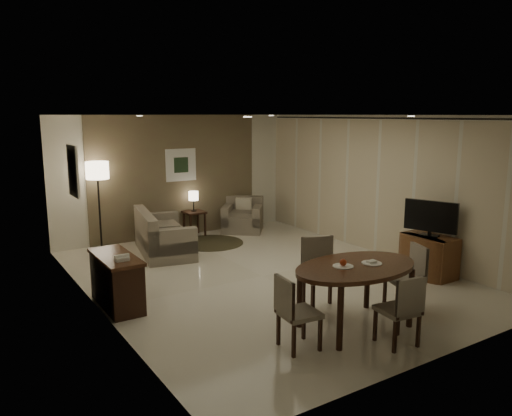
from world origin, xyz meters
TOP-DOWN VIEW (x-y plane):
  - room_shell at (0.00, 0.40)m, footprint 5.50×7.00m
  - taupe_accent at (0.00, 3.48)m, footprint 3.96×0.03m
  - curtain_wall at (2.68, 0.00)m, footprint 0.08×6.70m
  - curtain_rod at (2.68, 0.00)m, footprint 0.03×6.80m
  - art_back_frame at (0.10, 3.46)m, footprint 0.72×0.03m
  - art_back_canvas at (0.10, 3.44)m, footprint 0.34×0.01m
  - art_left_frame at (-2.72, 1.20)m, footprint 0.03×0.60m
  - art_left_canvas at (-2.71, 1.20)m, footprint 0.01×0.46m
  - downlight_nl at (-1.40, -1.80)m, footprint 0.10×0.10m
  - downlight_nr at (1.40, -1.80)m, footprint 0.10×0.10m
  - downlight_fl at (-1.40, 1.80)m, footprint 0.10×0.10m
  - downlight_fr at (1.40, 1.80)m, footprint 0.10×0.10m
  - console_desk at (-2.49, 0.00)m, footprint 0.48×1.20m
  - telephone at (-2.49, -0.30)m, footprint 0.20×0.14m
  - tv_cabinet at (2.40, -1.50)m, footprint 0.48×0.90m
  - flat_tv at (2.38, -1.50)m, footprint 0.36×0.85m
  - dining_table at (-0.12, -2.35)m, footprint 1.76×1.10m
  - chair_near at (-0.05, -2.99)m, footprint 0.48×0.48m
  - chair_far at (-0.12, -1.69)m, footprint 0.63×0.63m
  - chair_left at (-1.10, -2.44)m, footprint 0.47×0.47m
  - chair_right at (0.86, -2.29)m, footprint 0.57×0.57m
  - plate_a at (-0.30, -2.30)m, footprint 0.26×0.26m
  - plate_b at (0.10, -2.40)m, footprint 0.26×0.26m
  - fruit_apple at (-0.30, -2.30)m, footprint 0.09×0.09m
  - napkin at (0.10, -2.40)m, footprint 0.12×0.08m
  - round_rug at (0.29, 2.44)m, footprint 1.39×1.39m
  - sofa at (-0.84, 2.25)m, footprint 1.94×1.24m
  - armchair at (1.43, 3.01)m, footprint 1.22×1.21m
  - side_table at (0.29, 3.23)m, footprint 0.44×0.44m
  - table_lamp at (0.29, 3.25)m, footprint 0.22×0.22m
  - floor_lamp at (-1.81, 3.22)m, footprint 0.45×0.45m

SIDE VIEW (x-z plane):
  - round_rug at x=0.29m, z-range 0.00..0.01m
  - side_table at x=0.29m, z-range 0.00..0.56m
  - tv_cabinet at x=2.40m, z-range 0.00..0.70m
  - console_desk at x=-2.49m, z-range 0.00..0.75m
  - armchair at x=1.43m, z-range 0.00..0.79m
  - dining_table at x=-0.12m, z-range 0.00..0.82m
  - sofa at x=-0.84m, z-range 0.00..0.85m
  - chair_near at x=-0.05m, z-range 0.00..0.88m
  - chair_left at x=-1.10m, z-range 0.00..0.89m
  - chair_right at x=0.86m, z-range 0.00..0.92m
  - chair_far at x=-0.12m, z-range 0.00..1.01m
  - telephone at x=-2.49m, z-range 0.76..0.85m
  - table_lamp at x=0.29m, z-range 0.56..1.06m
  - plate_a at x=-0.30m, z-range 0.82..0.84m
  - plate_b at x=0.10m, z-range 0.82..0.84m
  - napkin at x=0.10m, z-range 0.84..0.87m
  - fruit_apple at x=-0.30m, z-range 0.84..0.93m
  - floor_lamp at x=-1.81m, z-range 0.00..1.79m
  - flat_tv at x=2.38m, z-range 0.72..1.32m
  - curtain_wall at x=2.68m, z-range 0.03..2.61m
  - taupe_accent at x=0.00m, z-range 0.00..2.70m
  - room_shell at x=0.00m, z-range 0.00..2.70m
  - art_back_frame at x=0.10m, z-range 1.24..1.96m
  - art_back_canvas at x=0.10m, z-range 1.43..1.77m
  - art_left_frame at x=-2.72m, z-range 1.45..2.25m
  - art_left_canvas at x=-2.71m, z-range 1.53..2.17m
  - curtain_rod at x=2.68m, z-range 2.62..2.66m
  - downlight_nl at x=-1.40m, z-range 2.68..2.69m
  - downlight_nr at x=1.40m, z-range 2.68..2.69m
  - downlight_fl at x=-1.40m, z-range 2.68..2.69m
  - downlight_fr at x=1.40m, z-range 2.68..2.69m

